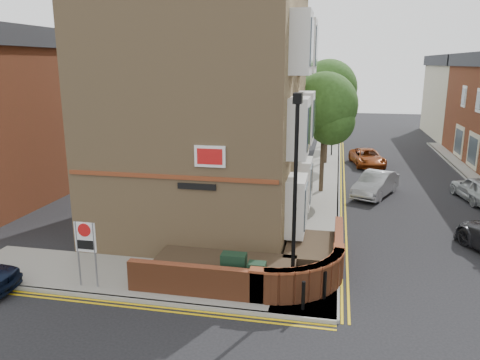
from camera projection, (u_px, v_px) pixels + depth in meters
name	position (u px, v px, depth m)	size (l,w,h in m)	color
ground	(234.00, 313.00, 13.95)	(120.00, 120.00, 0.00)	black
pavement_corner	(144.00, 278.00, 16.05)	(13.00, 3.00, 0.12)	gray
pavement_main	(322.00, 183.00, 28.73)	(2.00, 32.00, 0.12)	gray
kerb_side	(125.00, 299.00, 14.62)	(13.00, 0.15, 0.12)	gray
kerb_main_near	(339.00, 184.00, 28.53)	(0.15, 32.00, 0.12)	gray
yellow_lines_side	(122.00, 305.00, 14.40)	(13.00, 0.28, 0.01)	gold
yellow_lines_main	(343.00, 185.00, 28.50)	(0.28, 32.00, 0.01)	gold
corner_building	(210.00, 87.00, 20.59)	(8.95, 10.40, 13.60)	#A28056
garden_wall	(250.00, 276.00, 16.32)	(6.80, 6.00, 1.20)	brown
lamppost	(295.00, 197.00, 13.96)	(0.25, 0.50, 6.30)	black
utility_cabinet_large	(234.00, 271.00, 15.06)	(0.80, 0.45, 1.20)	black
utility_cabinet_small	(257.00, 279.00, 14.63)	(0.55, 0.40, 1.10)	black
bollard_near	(303.00, 296.00, 13.79)	(0.11, 0.11, 0.90)	black
bollard_far	(325.00, 285.00, 14.43)	(0.11, 0.11, 0.90)	black
zone_sign	(86.00, 242.00, 15.01)	(0.72, 0.07, 2.20)	slate
far_terrace_cream	(460.00, 96.00, 46.18)	(5.40, 12.40, 8.00)	#B5AF96
tree_near	(324.00, 110.00, 25.75)	(3.64, 3.65, 6.70)	#382B1E
tree_mid	(328.00, 93.00, 33.22)	(4.03, 4.03, 7.42)	#382B1E
tree_far	(330.00, 90.00, 40.89)	(3.81, 3.81, 7.00)	#382B1E
traffic_light_assembly	(333.00, 122.00, 36.54)	(0.20, 0.16, 4.20)	black
silver_car_near	(376.00, 184.00, 26.07)	(1.43, 4.10, 1.35)	#999BA0
red_car_main	(367.00, 157.00, 33.84)	(2.00, 4.34, 1.21)	#8A350F
silver_car_far	(478.00, 189.00, 25.04)	(1.60, 3.99, 1.36)	#A7ACAF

